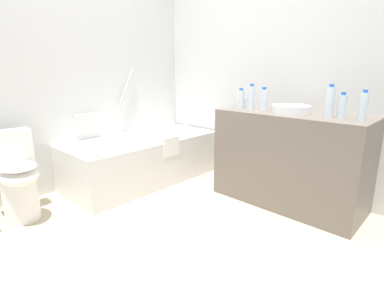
{
  "coord_description": "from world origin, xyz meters",
  "views": [
    {
      "loc": [
        -1.26,
        -1.54,
        1.2
      ],
      "look_at": [
        0.59,
        0.22,
        0.55
      ],
      "focal_mm": 27.4,
      "sensor_mm": 36.0,
      "label": 1
    }
  ],
  "objects_px": {
    "bathtub": "(143,157)",
    "water_bottle_4": "(241,99)",
    "sink_basin": "(291,109)",
    "water_bottle_2": "(330,102)",
    "drinking_glass_0": "(329,112)",
    "water_bottle_0": "(264,99)",
    "water_bottle_3": "(363,106)",
    "water_bottle_1": "(342,106)",
    "water_bottle_5": "(251,97)",
    "toilet": "(17,178)",
    "drinking_glass_1": "(242,103)",
    "sink_faucet": "(300,108)"
  },
  "relations": [
    {
      "from": "water_bottle_3",
      "to": "drinking_glass_1",
      "type": "distance_m",
      "value": 1.09
    },
    {
      "from": "water_bottle_3",
      "to": "water_bottle_5",
      "type": "distance_m",
      "value": 0.95
    },
    {
      "from": "sink_faucet",
      "to": "drinking_glass_0",
      "type": "bearing_deg",
      "value": -116.43
    },
    {
      "from": "sink_basin",
      "to": "sink_faucet",
      "type": "distance_m",
      "value": 0.19
    },
    {
      "from": "water_bottle_4",
      "to": "bathtub",
      "type": "bearing_deg",
      "value": 117.04
    },
    {
      "from": "bathtub",
      "to": "sink_faucet",
      "type": "height_order",
      "value": "bathtub"
    },
    {
      "from": "water_bottle_5",
      "to": "drinking_glass_0",
      "type": "distance_m",
      "value": 0.71
    },
    {
      "from": "toilet",
      "to": "water_bottle_2",
      "type": "height_order",
      "value": "water_bottle_2"
    },
    {
      "from": "toilet",
      "to": "water_bottle_1",
      "type": "relative_size",
      "value": 3.68
    },
    {
      "from": "bathtub",
      "to": "sink_basin",
      "type": "height_order",
      "value": "bathtub"
    },
    {
      "from": "bathtub",
      "to": "toilet",
      "type": "relative_size",
      "value": 2.27
    },
    {
      "from": "water_bottle_1",
      "to": "water_bottle_0",
      "type": "bearing_deg",
      "value": 87.21
    },
    {
      "from": "sink_basin",
      "to": "drinking_glass_1",
      "type": "height_order",
      "value": "drinking_glass_1"
    },
    {
      "from": "water_bottle_2",
      "to": "water_bottle_3",
      "type": "relative_size",
      "value": 1.15
    },
    {
      "from": "sink_faucet",
      "to": "water_bottle_2",
      "type": "relative_size",
      "value": 0.59
    },
    {
      "from": "water_bottle_1",
      "to": "water_bottle_3",
      "type": "relative_size",
      "value": 0.89
    },
    {
      "from": "water_bottle_5",
      "to": "drinking_glass_1",
      "type": "height_order",
      "value": "water_bottle_5"
    },
    {
      "from": "toilet",
      "to": "bathtub",
      "type": "bearing_deg",
      "value": 90.32
    },
    {
      "from": "water_bottle_0",
      "to": "drinking_glass_0",
      "type": "distance_m",
      "value": 0.59
    },
    {
      "from": "drinking_glass_0",
      "to": "sink_basin",
      "type": "bearing_deg",
      "value": 97.58
    },
    {
      "from": "water_bottle_3",
      "to": "drinking_glass_0",
      "type": "height_order",
      "value": "water_bottle_3"
    },
    {
      "from": "water_bottle_0",
      "to": "water_bottle_3",
      "type": "xyz_separation_m",
      "value": [
        -0.05,
        -0.84,
        0.01
      ]
    },
    {
      "from": "drinking_glass_1",
      "to": "toilet",
      "type": "bearing_deg",
      "value": 152.8
    },
    {
      "from": "toilet",
      "to": "sink_basin",
      "type": "relative_size",
      "value": 2.29
    },
    {
      "from": "sink_basin",
      "to": "drinking_glass_0",
      "type": "xyz_separation_m",
      "value": [
        0.04,
        -0.3,
        0.0
      ]
    },
    {
      "from": "toilet",
      "to": "water_bottle_1",
      "type": "bearing_deg",
      "value": 45.31
    },
    {
      "from": "water_bottle_5",
      "to": "drinking_glass_0",
      "type": "bearing_deg",
      "value": -86.62
    },
    {
      "from": "water_bottle_0",
      "to": "water_bottle_2",
      "type": "relative_size",
      "value": 0.81
    },
    {
      "from": "toilet",
      "to": "water_bottle_3",
      "type": "relative_size",
      "value": 3.26
    },
    {
      "from": "drinking_glass_0",
      "to": "water_bottle_0",
      "type": "bearing_deg",
      "value": 90.65
    },
    {
      "from": "bathtub",
      "to": "water_bottle_3",
      "type": "relative_size",
      "value": 7.4
    },
    {
      "from": "sink_basin",
      "to": "water_bottle_5",
      "type": "xyz_separation_m",
      "value": [
        -0.0,
        0.4,
        0.08
      ]
    },
    {
      "from": "water_bottle_2",
      "to": "drinking_glass_0",
      "type": "xyz_separation_m",
      "value": [
        0.08,
        0.02,
        -0.08
      ]
    },
    {
      "from": "water_bottle_2",
      "to": "water_bottle_4",
      "type": "xyz_separation_m",
      "value": [
        -0.0,
        0.82,
        -0.03
      ]
    },
    {
      "from": "water_bottle_5",
      "to": "drinking_glass_0",
      "type": "xyz_separation_m",
      "value": [
        0.04,
        -0.7,
        -0.07
      ]
    },
    {
      "from": "water_bottle_4",
      "to": "sink_basin",
      "type": "bearing_deg",
      "value": -85.15
    },
    {
      "from": "toilet",
      "to": "water_bottle_1",
      "type": "height_order",
      "value": "water_bottle_1"
    },
    {
      "from": "water_bottle_4",
      "to": "drinking_glass_0",
      "type": "height_order",
      "value": "water_bottle_4"
    },
    {
      "from": "bathtub",
      "to": "water_bottle_4",
      "type": "height_order",
      "value": "bathtub"
    },
    {
      "from": "bathtub",
      "to": "drinking_glass_1",
      "type": "distance_m",
      "value": 1.23
    },
    {
      "from": "water_bottle_0",
      "to": "water_bottle_3",
      "type": "bearing_deg",
      "value": -93.16
    },
    {
      "from": "bathtub",
      "to": "water_bottle_5",
      "type": "xyz_separation_m",
      "value": [
        0.52,
        -1.03,
        0.69
      ]
    },
    {
      "from": "sink_basin",
      "to": "toilet",
      "type": "bearing_deg",
      "value": 140.42
    },
    {
      "from": "sink_faucet",
      "to": "water_bottle_0",
      "type": "xyz_separation_m",
      "value": [
        -0.16,
        0.29,
        0.07
      ]
    },
    {
      "from": "water_bottle_1",
      "to": "water_bottle_5",
      "type": "relative_size",
      "value": 0.85
    },
    {
      "from": "sink_basin",
      "to": "water_bottle_4",
      "type": "bearing_deg",
      "value": 94.85
    },
    {
      "from": "water_bottle_1",
      "to": "water_bottle_3",
      "type": "height_order",
      "value": "water_bottle_3"
    },
    {
      "from": "sink_faucet",
      "to": "drinking_glass_0",
      "type": "xyz_separation_m",
      "value": [
        -0.15,
        -0.3,
        0.01
      ]
    },
    {
      "from": "drinking_glass_0",
      "to": "water_bottle_3",
      "type": "bearing_deg",
      "value": -101.87
    },
    {
      "from": "water_bottle_0",
      "to": "water_bottle_5",
      "type": "height_order",
      "value": "water_bottle_5"
    }
  ]
}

